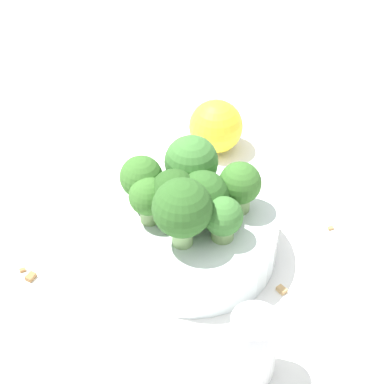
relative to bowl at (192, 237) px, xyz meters
The scene contains 17 objects.
ground_plane 0.02m from the bowl, ahead, with size 3.00×3.00×0.00m, color white.
bowl is the anchor object (origin of this frame).
broccoli_floret_0 0.05m from the bowl, 166.14° to the left, with size 0.04×0.04×0.05m.
broccoli_floret_1 0.07m from the bowl, 84.79° to the left, with size 0.05×0.05×0.06m.
broccoli_floret_2 0.05m from the bowl, 41.06° to the right, with size 0.03×0.03×0.04m.
broccoli_floret_3 0.07m from the bowl, 106.62° to the right, with size 0.05×0.05×0.06m.
broccoli_floret_4 0.07m from the bowl, 156.25° to the left, with size 0.04×0.04×0.05m.
broccoli_floret_5 0.06m from the bowl, behind, with size 0.03×0.03×0.04m.
broccoli_floret_6 0.05m from the bowl, 27.69° to the right, with size 0.05×0.05×0.05m.
broccoli_floret_7 0.07m from the bowl, 18.20° to the left, with size 0.04×0.04×0.05m.
pepper_shaker 0.13m from the bowl, 71.31° to the right, with size 0.04×0.04×0.06m.
lemon_wedge 0.16m from the bowl, 79.95° to the left, with size 0.06×0.06×0.06m, color yellow.
almond_crumb_0 0.15m from the bowl, behind, with size 0.01×0.00×0.01m, color olive.
almond_crumb_1 0.15m from the bowl, 168.58° to the right, with size 0.01×0.01×0.01m, color olive.
almond_crumb_2 0.14m from the bowl, 12.58° to the left, with size 0.01×0.00×0.01m, color #AD7F4C.
almond_crumb_3 0.10m from the bowl, 44.01° to the left, with size 0.01×0.01×0.01m, color tan.
almond_crumb_4 0.09m from the bowl, 31.69° to the right, with size 0.01×0.01×0.01m, color tan.
Camera 1 is at (-0.01, -0.41, 0.42)m, focal length 60.00 mm.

